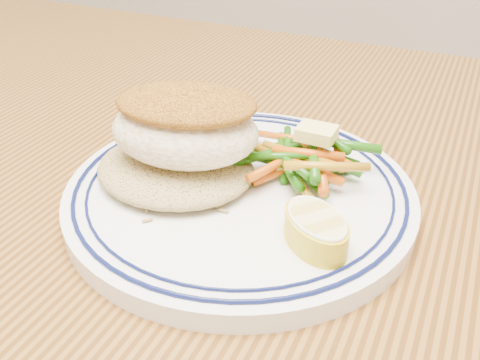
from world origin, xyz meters
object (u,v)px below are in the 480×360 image
rice_pilaf (175,165)px  fish_fillet (185,124)px  dining_table (241,334)px  lemon_wedge (316,228)px  plate (240,192)px  vegetable_pile (305,159)px

rice_pilaf → fish_fillet: (0.01, 0.01, 0.03)m
dining_table → lemon_wedge: bearing=-5.2°
lemon_wedge → plate: bearing=149.9°
plate → lemon_wedge: bearing=-30.1°
dining_table → fish_fillet: fish_fillet is taller
lemon_wedge → dining_table: bearing=174.8°
dining_table → plate: (-0.02, 0.04, 0.11)m
dining_table → fish_fillet: size_ratio=12.43×
dining_table → plate: plate is taller
rice_pilaf → lemon_wedge: bearing=-14.5°
lemon_wedge → fish_fillet: bearing=162.2°
rice_pilaf → lemon_wedge: size_ratio=1.71×
dining_table → vegetable_pile: 0.15m
lemon_wedge → vegetable_pile: bearing=113.7°
rice_pilaf → vegetable_pile: 0.10m
rice_pilaf → fish_fillet: bearing=33.6°
fish_fillet → vegetable_pile: 0.09m
plate → rice_pilaf: 0.05m
vegetable_pile → lemon_wedge: vegetable_pile is taller
rice_pilaf → vegetable_pile: bearing=27.4°
dining_table → rice_pilaf: size_ratio=12.53×
vegetable_pile → rice_pilaf: bearing=-152.6°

